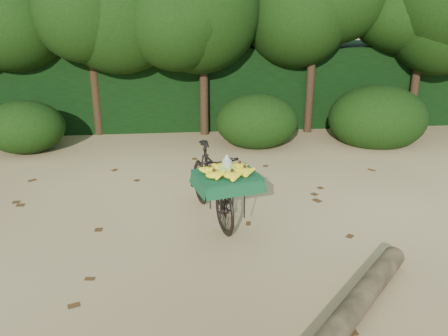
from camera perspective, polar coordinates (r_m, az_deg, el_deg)
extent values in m
plane|color=tan|center=(5.59, -4.32, -10.92)|extent=(80.00, 80.00, 0.00)
imported|color=black|center=(6.33, -1.51, -1.85)|extent=(0.88, 1.75, 1.01)
cube|color=black|center=(5.69, 0.37, -0.94)|extent=(0.46, 0.52, 0.03)
cube|color=#154F29|center=(5.68, 0.37, -0.78)|extent=(0.86, 0.77, 0.01)
ellipsoid|color=#8BA327|center=(5.69, 1.04, -0.20)|extent=(0.10, 0.08, 0.11)
ellipsoid|color=#8BA327|center=(5.72, 0.38, -0.07)|extent=(0.10, 0.08, 0.11)
ellipsoid|color=#8BA327|center=(5.68, -0.30, -0.23)|extent=(0.10, 0.08, 0.11)
ellipsoid|color=#8BA327|center=(5.61, -0.06, -0.47)|extent=(0.10, 0.08, 0.11)
ellipsoid|color=#8BA327|center=(5.62, 0.78, -0.45)|extent=(0.10, 0.08, 0.11)
cylinder|color=#EAE5C6|center=(5.66, 0.33, 0.20)|extent=(0.12, 0.12, 0.15)
cylinder|color=brown|center=(4.45, 13.06, -18.86)|extent=(2.35, 2.56, 0.23)
cube|color=black|center=(11.27, -5.32, 9.93)|extent=(26.00, 1.80, 1.80)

